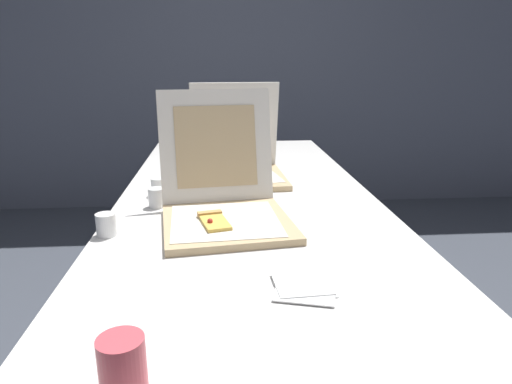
{
  "coord_description": "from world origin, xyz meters",
  "views": [
    {
      "loc": [
        -0.1,
        -0.99,
        1.22
      ],
      "look_at": [
        0.02,
        0.45,
        0.79
      ],
      "focal_mm": 31.7,
      "sensor_mm": 36.0,
      "label": 1
    }
  ],
  "objects_px": {
    "pizza_box_middle": "(238,165)",
    "cup_printed_front": "(122,365)",
    "cup_white_near_left": "(106,225)",
    "cup_white_near_center": "(157,198)",
    "pizza_box_front": "(224,204)",
    "napkin_pile": "(304,286)",
    "cup_white_mid": "(159,187)",
    "table": "(247,206)"
  },
  "relations": [
    {
      "from": "cup_printed_front",
      "to": "napkin_pile",
      "type": "distance_m",
      "value": 0.45
    },
    {
      "from": "pizza_box_front",
      "to": "cup_white_near_center",
      "type": "height_order",
      "value": "pizza_box_front"
    },
    {
      "from": "cup_white_near_center",
      "to": "cup_printed_front",
      "type": "bearing_deg",
      "value": -85.85
    },
    {
      "from": "pizza_box_middle",
      "to": "cup_printed_front",
      "type": "relative_size",
      "value": 4.45
    },
    {
      "from": "pizza_box_middle",
      "to": "cup_white_mid",
      "type": "xyz_separation_m",
      "value": [
        -0.3,
        -0.22,
        -0.02
      ]
    },
    {
      "from": "pizza_box_front",
      "to": "pizza_box_middle",
      "type": "height_order",
      "value": "pizza_box_middle"
    },
    {
      "from": "pizza_box_middle",
      "to": "napkin_pile",
      "type": "distance_m",
      "value": 0.97
    },
    {
      "from": "cup_white_near_left",
      "to": "napkin_pile",
      "type": "xyz_separation_m",
      "value": [
        0.51,
        -0.35,
        -0.03
      ]
    },
    {
      "from": "table",
      "to": "pizza_box_middle",
      "type": "distance_m",
      "value": 0.26
    },
    {
      "from": "cup_white_mid",
      "to": "napkin_pile",
      "type": "distance_m",
      "value": 0.84
    },
    {
      "from": "cup_white_mid",
      "to": "cup_printed_front",
      "type": "relative_size",
      "value": 0.73
    },
    {
      "from": "cup_white_near_center",
      "to": "napkin_pile",
      "type": "height_order",
      "value": "cup_white_near_center"
    },
    {
      "from": "pizza_box_middle",
      "to": "cup_white_near_left",
      "type": "distance_m",
      "value": 0.73
    },
    {
      "from": "pizza_box_front",
      "to": "napkin_pile",
      "type": "height_order",
      "value": "pizza_box_front"
    },
    {
      "from": "cup_white_near_center",
      "to": "cup_white_near_left",
      "type": "height_order",
      "value": "same"
    },
    {
      "from": "pizza_box_front",
      "to": "cup_printed_front",
      "type": "bearing_deg",
      "value": -109.83
    },
    {
      "from": "pizza_box_middle",
      "to": "cup_white_near_center",
      "type": "xyz_separation_m",
      "value": [
        -0.29,
        -0.36,
        -0.02
      ]
    },
    {
      "from": "napkin_pile",
      "to": "pizza_box_middle",
      "type": "bearing_deg",
      "value": 96.4
    },
    {
      "from": "cup_white_near_left",
      "to": "pizza_box_front",
      "type": "bearing_deg",
      "value": 15.26
    },
    {
      "from": "pizza_box_front",
      "to": "cup_white_near_center",
      "type": "xyz_separation_m",
      "value": [
        -0.23,
        0.16,
        -0.02
      ]
    },
    {
      "from": "cup_white_mid",
      "to": "cup_white_near_left",
      "type": "bearing_deg",
      "value": -104.66
    },
    {
      "from": "cup_white_near_left",
      "to": "cup_printed_front",
      "type": "distance_m",
      "value": 0.67
    },
    {
      "from": "pizza_box_front",
      "to": "pizza_box_middle",
      "type": "xyz_separation_m",
      "value": [
        0.06,
        0.52,
        0.0
      ]
    },
    {
      "from": "table",
      "to": "cup_white_near_center",
      "type": "xyz_separation_m",
      "value": [
        -0.32,
        -0.12,
        0.08
      ]
    },
    {
      "from": "pizza_box_front",
      "to": "cup_printed_front",
      "type": "distance_m",
      "value": 0.76
    },
    {
      "from": "cup_white_mid",
      "to": "cup_printed_front",
      "type": "height_order",
      "value": "cup_printed_front"
    },
    {
      "from": "table",
      "to": "napkin_pile",
      "type": "height_order",
      "value": "napkin_pile"
    },
    {
      "from": "cup_white_mid",
      "to": "table",
      "type": "bearing_deg",
      "value": -2.54
    },
    {
      "from": "cup_white_near_left",
      "to": "cup_white_near_center",
      "type": "bearing_deg",
      "value": 66.56
    },
    {
      "from": "cup_printed_front",
      "to": "cup_white_mid",
      "type": "bearing_deg",
      "value": 94.12
    },
    {
      "from": "table",
      "to": "cup_printed_front",
      "type": "bearing_deg",
      "value": -103.83
    },
    {
      "from": "pizza_box_middle",
      "to": "cup_printed_front",
      "type": "xyz_separation_m",
      "value": [
        -0.23,
        -1.26,
        -0.01
      ]
    },
    {
      "from": "pizza_box_middle",
      "to": "cup_white_near_left",
      "type": "bearing_deg",
      "value": -126.57
    },
    {
      "from": "pizza_box_front",
      "to": "pizza_box_middle",
      "type": "relative_size",
      "value": 1.27
    },
    {
      "from": "pizza_box_front",
      "to": "cup_white_mid",
      "type": "bearing_deg",
      "value": 121.46
    },
    {
      "from": "cup_white_near_left",
      "to": "cup_printed_front",
      "type": "height_order",
      "value": "cup_printed_front"
    },
    {
      "from": "pizza_box_middle",
      "to": "cup_printed_front",
      "type": "distance_m",
      "value": 1.28
    },
    {
      "from": "cup_white_mid",
      "to": "pizza_box_front",
      "type": "bearing_deg",
      "value": -51.16
    },
    {
      "from": "cup_white_mid",
      "to": "napkin_pile",
      "type": "height_order",
      "value": "cup_white_mid"
    },
    {
      "from": "table",
      "to": "cup_white_near_center",
      "type": "relative_size",
      "value": 34.14
    },
    {
      "from": "cup_white_mid",
      "to": "napkin_pile",
      "type": "relative_size",
      "value": 0.4
    },
    {
      "from": "cup_white_near_center",
      "to": "cup_white_near_left",
      "type": "distance_m",
      "value": 0.28
    }
  ]
}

